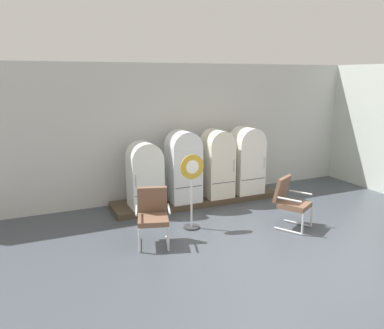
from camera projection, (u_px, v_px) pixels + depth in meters
ground at (272, 257)px, 6.37m from camera, size 12.00×10.00×0.05m
back_wall at (186, 131)px, 9.25m from camera, size 11.76×0.12×3.20m
side_wall_right at (366, 127)px, 10.05m from camera, size 0.16×2.20×3.20m
display_plinth at (196, 199)px, 9.04m from camera, size 3.96×0.95×0.13m
refrigerator_0 at (145, 173)px, 8.23m from camera, size 0.69×0.62×1.42m
refrigerator_1 at (183, 164)px, 8.57m from camera, size 0.69×0.64×1.61m
refrigerator_2 at (217, 161)px, 8.93m from camera, size 0.63×0.68×1.58m
refrigerator_3 at (246, 158)px, 9.25m from camera, size 0.70×0.68×1.59m
armchair_left at (153, 213)px, 6.72m from camera, size 0.71×0.77×1.01m
armchair_right at (290, 200)px, 7.43m from camera, size 0.78×0.82×1.01m
sign_stand at (192, 192)px, 7.34m from camera, size 0.48×0.32×1.48m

